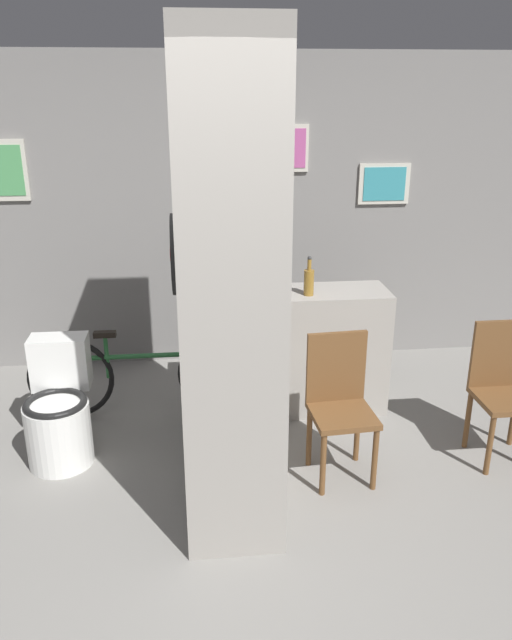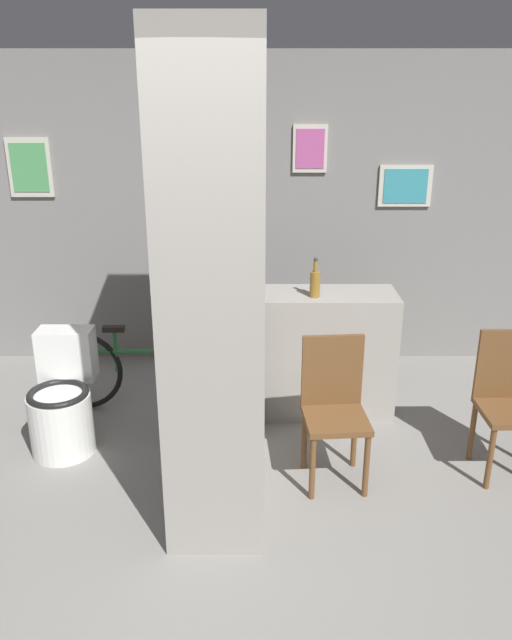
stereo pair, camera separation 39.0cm
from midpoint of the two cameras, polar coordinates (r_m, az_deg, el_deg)
name	(u,v)px [view 1 (the left image)]	position (r m, az deg, el deg)	size (l,w,h in m)	color
ground_plane	(229,558)	(3.51, -5.86, -20.92)	(14.00, 14.00, 0.00)	gray
wall_back	(208,215)	(5.36, -6.55, 9.48)	(8.00, 0.09, 2.60)	gray
pillar_center	(227,287)	(3.40, -5.97, 3.00)	(0.55, 1.22, 2.60)	gray
counter_shelf	(302,351)	(4.67, 1.85, -2.87)	(1.25, 0.44, 0.93)	gray
toilet	(59,413)	(4.36, -20.06, -8.09)	(0.42, 0.58, 0.78)	white
chair_near_pillar	(340,401)	(3.89, 4.80, -7.42)	(0.40, 0.40, 0.92)	brown
chair_by_doorway	(503,386)	(4.29, 19.26, -5.76)	(0.38, 0.38, 0.92)	brown
bicycle	(146,374)	(4.73, -12.34, -4.89)	(1.72, 0.42, 0.68)	black
bottle_tall	(309,281)	(4.39, 2.33, 3.55)	(0.07, 0.07, 0.29)	olive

